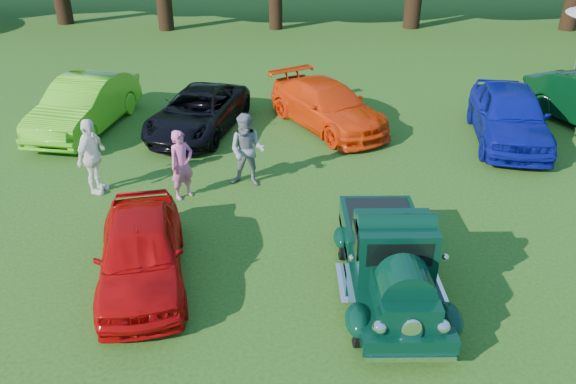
{
  "coord_description": "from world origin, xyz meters",
  "views": [
    {
      "loc": [
        -0.76,
        -8.75,
        6.78
      ],
      "look_at": [
        -0.63,
        1.79,
        1.1
      ],
      "focal_mm": 35.0,
      "sensor_mm": 36.0,
      "label": 1
    }
  ],
  "objects_px": {
    "hero_pickup": "(390,260)",
    "spectator_pink": "(182,165)",
    "red_convertible": "(141,251)",
    "back_car_blue": "(509,115)",
    "spectator_white": "(92,157)",
    "spectator_grey": "(247,150)",
    "back_car_black": "(198,112)",
    "back_car_lime": "(84,105)",
    "back_car_orange": "(327,106)"
  },
  "relations": [
    {
      "from": "spectator_pink",
      "to": "back_car_lime",
      "type": "bearing_deg",
      "value": 86.06
    },
    {
      "from": "back_car_lime",
      "to": "back_car_orange",
      "type": "height_order",
      "value": "back_car_lime"
    },
    {
      "from": "back_car_lime",
      "to": "back_car_orange",
      "type": "relative_size",
      "value": 1.01
    },
    {
      "from": "red_convertible",
      "to": "back_car_black",
      "type": "bearing_deg",
      "value": 78.31
    },
    {
      "from": "back_car_lime",
      "to": "spectator_grey",
      "type": "distance_m",
      "value": 6.64
    },
    {
      "from": "hero_pickup",
      "to": "red_convertible",
      "type": "height_order",
      "value": "hero_pickup"
    },
    {
      "from": "back_car_black",
      "to": "back_car_blue",
      "type": "height_order",
      "value": "back_car_blue"
    },
    {
      "from": "spectator_pink",
      "to": "spectator_white",
      "type": "relative_size",
      "value": 0.9
    },
    {
      "from": "hero_pickup",
      "to": "back_car_lime",
      "type": "bearing_deg",
      "value": 134.43
    },
    {
      "from": "red_convertible",
      "to": "back_car_lime",
      "type": "height_order",
      "value": "back_car_lime"
    },
    {
      "from": "hero_pickup",
      "to": "back_car_blue",
      "type": "height_order",
      "value": "back_car_blue"
    },
    {
      "from": "back_car_orange",
      "to": "red_convertible",
      "type": "bearing_deg",
      "value": -147.52
    },
    {
      "from": "hero_pickup",
      "to": "spectator_pink",
      "type": "distance_m",
      "value": 5.85
    },
    {
      "from": "spectator_white",
      "to": "hero_pickup",
      "type": "bearing_deg",
      "value": -107.89
    },
    {
      "from": "red_convertible",
      "to": "spectator_white",
      "type": "height_order",
      "value": "spectator_white"
    },
    {
      "from": "spectator_grey",
      "to": "spectator_white",
      "type": "distance_m",
      "value": 3.84
    },
    {
      "from": "back_car_blue",
      "to": "spectator_white",
      "type": "relative_size",
      "value": 2.53
    },
    {
      "from": "back_car_lime",
      "to": "spectator_white",
      "type": "height_order",
      "value": "spectator_white"
    },
    {
      "from": "back_car_lime",
      "to": "back_car_black",
      "type": "bearing_deg",
      "value": 6.1
    },
    {
      "from": "red_convertible",
      "to": "spectator_pink",
      "type": "xyz_separation_m",
      "value": [
        0.28,
        3.4,
        0.2
      ]
    },
    {
      "from": "spectator_grey",
      "to": "spectator_white",
      "type": "height_order",
      "value": "spectator_white"
    },
    {
      "from": "red_convertible",
      "to": "spectator_white",
      "type": "xyz_separation_m",
      "value": [
        -1.98,
        3.69,
        0.3
      ]
    },
    {
      "from": "back_car_lime",
      "to": "back_car_black",
      "type": "height_order",
      "value": "back_car_lime"
    },
    {
      "from": "spectator_pink",
      "to": "back_car_black",
      "type": "bearing_deg",
      "value": 48.92
    },
    {
      "from": "spectator_pink",
      "to": "hero_pickup",
      "type": "bearing_deg",
      "value": -84.02
    },
    {
      "from": "back_car_blue",
      "to": "spectator_pink",
      "type": "distance_m",
      "value": 9.91
    },
    {
      "from": "hero_pickup",
      "to": "back_car_lime",
      "type": "xyz_separation_m",
      "value": [
        -8.22,
        8.39,
        0.1
      ]
    },
    {
      "from": "back_car_orange",
      "to": "spectator_white",
      "type": "relative_size",
      "value": 2.49
    },
    {
      "from": "hero_pickup",
      "to": "spectator_white",
      "type": "xyz_separation_m",
      "value": [
        -6.7,
        4.1,
        0.26
      ]
    },
    {
      "from": "back_car_blue",
      "to": "spectator_white",
      "type": "distance_m",
      "value": 11.97
    },
    {
      "from": "back_car_black",
      "to": "spectator_grey",
      "type": "xyz_separation_m",
      "value": [
        1.75,
        -3.69,
        0.31
      ]
    },
    {
      "from": "back_car_black",
      "to": "spectator_white",
      "type": "bearing_deg",
      "value": -102.78
    },
    {
      "from": "back_car_lime",
      "to": "spectator_white",
      "type": "relative_size",
      "value": 2.53
    },
    {
      "from": "red_convertible",
      "to": "spectator_white",
      "type": "bearing_deg",
      "value": 107.24
    },
    {
      "from": "back_car_orange",
      "to": "spectator_white",
      "type": "height_order",
      "value": "spectator_white"
    },
    {
      "from": "back_car_black",
      "to": "back_car_orange",
      "type": "relative_size",
      "value": 0.97
    },
    {
      "from": "spectator_grey",
      "to": "back_car_black",
      "type": "bearing_deg",
      "value": 127.02
    },
    {
      "from": "spectator_pink",
      "to": "spectator_grey",
      "type": "bearing_deg",
      "value": -21.0
    },
    {
      "from": "back_car_black",
      "to": "spectator_grey",
      "type": "bearing_deg",
      "value": -50.25
    },
    {
      "from": "hero_pickup",
      "to": "red_convertible",
      "type": "distance_m",
      "value": 4.74
    },
    {
      "from": "spectator_grey",
      "to": "hero_pickup",
      "type": "bearing_deg",
      "value": -45.4
    },
    {
      "from": "back_car_blue",
      "to": "spectator_white",
      "type": "height_order",
      "value": "spectator_white"
    },
    {
      "from": "back_car_lime",
      "to": "spectator_white",
      "type": "distance_m",
      "value": 4.55
    },
    {
      "from": "red_convertible",
      "to": "spectator_grey",
      "type": "relative_size",
      "value": 2.07
    },
    {
      "from": "red_convertible",
      "to": "spectator_grey",
      "type": "bearing_deg",
      "value": 54.52
    },
    {
      "from": "back_car_orange",
      "to": "spectator_grey",
      "type": "distance_m",
      "value": 4.69
    },
    {
      "from": "hero_pickup",
      "to": "spectator_pink",
      "type": "relative_size",
      "value": 2.38
    },
    {
      "from": "spectator_white",
      "to": "back_car_lime",
      "type": "bearing_deg",
      "value": 33.1
    },
    {
      "from": "red_convertible",
      "to": "spectator_pink",
      "type": "height_order",
      "value": "spectator_pink"
    },
    {
      "from": "hero_pickup",
      "to": "back_car_black",
      "type": "xyz_separation_m",
      "value": [
        -4.62,
        8.14,
        -0.06
      ]
    }
  ]
}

